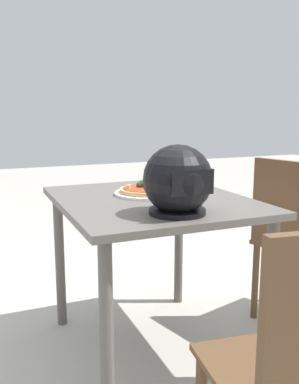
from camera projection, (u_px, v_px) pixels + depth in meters
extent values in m
plane|color=#B2ADA3|center=(152.00, 348.00, 2.08)|extent=(14.00, 14.00, 0.00)
cube|color=#5B5651|center=(152.00, 201.00, 1.94)|extent=(0.82, 0.96, 0.03)
cylinder|color=#5B5651|center=(179.00, 244.00, 2.52)|extent=(0.05, 0.05, 0.72)
cylinder|color=#5B5651|center=(60.00, 260.00, 2.25)|extent=(0.05, 0.05, 0.72)
cylinder|color=#5B5651|center=(269.00, 302.00, 1.76)|extent=(0.05, 0.05, 0.72)
cylinder|color=#5B5651|center=(107.00, 337.00, 1.50)|extent=(0.05, 0.05, 0.72)
cylinder|color=white|center=(147.00, 193.00, 2.01)|extent=(0.31, 0.31, 0.01)
cylinder|color=tan|center=(147.00, 190.00, 2.01)|extent=(0.26, 0.26, 0.02)
cylinder|color=red|center=(147.00, 188.00, 2.01)|extent=(0.23, 0.23, 0.00)
sphere|color=#234C1E|center=(139.00, 185.00, 2.02)|extent=(0.03, 0.03, 0.03)
sphere|color=#234C1E|center=(156.00, 184.00, 2.05)|extent=(0.04, 0.04, 0.04)
sphere|color=#234C1E|center=(146.00, 187.00, 1.98)|extent=(0.02, 0.02, 0.02)
sphere|color=#234C1E|center=(158.00, 186.00, 1.97)|extent=(0.04, 0.04, 0.04)
sphere|color=#234C1E|center=(143.00, 184.00, 2.03)|extent=(0.04, 0.04, 0.04)
cylinder|color=#E0D172|center=(129.00, 187.00, 1.98)|extent=(0.02, 0.02, 0.02)
cylinder|color=#E0D172|center=(161.00, 183.00, 2.07)|extent=(0.02, 0.02, 0.02)
cylinder|color=#E0D172|center=(158.00, 185.00, 2.02)|extent=(0.02, 0.02, 0.01)
sphere|color=black|center=(178.00, 180.00, 1.62)|extent=(0.27, 0.27, 0.27)
cylinder|color=black|center=(177.00, 211.00, 1.64)|extent=(0.22, 0.22, 0.02)
cube|color=black|center=(193.00, 183.00, 1.51)|extent=(0.17, 0.02, 0.09)
cube|color=brown|center=(285.00, 375.00, 1.15)|extent=(0.45, 0.45, 0.02)
cube|color=brown|center=(285.00, 206.00, 2.12)|extent=(0.13, 0.37, 0.45)
cylinder|color=brown|center=(291.00, 267.00, 2.56)|extent=(0.04, 0.04, 0.43)
cylinder|color=brown|center=(255.00, 281.00, 2.35)|extent=(0.04, 0.04, 0.43)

